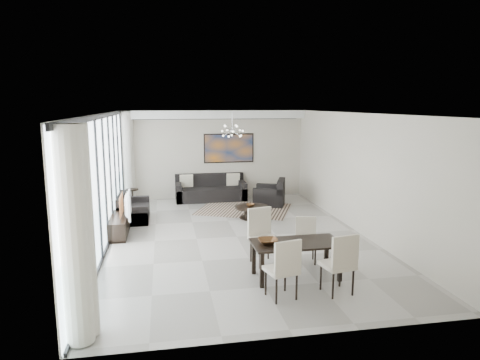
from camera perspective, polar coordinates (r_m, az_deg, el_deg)
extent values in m
cube|color=#A8A39B|center=(10.24, -0.41, -7.51)|extent=(6.00, 9.00, 0.02)
cube|color=white|center=(9.76, -0.43, 8.82)|extent=(6.00, 9.00, 0.02)
cube|color=beige|center=(14.30, -3.48, 3.43)|extent=(6.00, 0.02, 2.90)
cube|color=beige|center=(5.64, 7.41, -7.10)|extent=(6.00, 0.02, 2.90)
cube|color=beige|center=(10.81, 15.40, 0.91)|extent=(0.02, 9.00, 2.90)
cube|color=silver|center=(9.85, -17.77, -0.08)|extent=(0.01, 8.95, 2.85)
cube|color=black|center=(9.71, -17.98, 8.09)|extent=(0.04, 8.95, 0.10)
cube|color=black|center=(10.18, -17.11, -7.96)|extent=(0.04, 8.95, 0.06)
cube|color=black|center=(6.00, -22.28, -6.73)|extent=(0.04, 0.05, 2.88)
cube|color=black|center=(6.94, -20.60, -4.38)|extent=(0.04, 0.05, 2.88)
cube|color=black|center=(7.90, -19.33, -2.59)|extent=(0.04, 0.05, 2.88)
cube|color=black|center=(8.87, -18.33, -1.19)|extent=(0.04, 0.05, 2.88)
cube|color=black|center=(9.85, -17.54, -0.07)|extent=(0.04, 0.05, 2.88)
cube|color=black|center=(10.82, -16.88, 0.85)|extent=(0.04, 0.05, 2.88)
cube|color=black|center=(11.81, -16.34, 1.62)|extent=(0.04, 0.05, 2.88)
cube|color=black|center=(12.79, -15.88, 2.27)|extent=(0.04, 0.05, 2.88)
cube|color=black|center=(13.78, -15.48, 2.82)|extent=(0.04, 0.05, 2.88)
cylinder|color=beige|center=(5.83, -21.23, -7.14)|extent=(0.36, 0.36, 2.85)
cylinder|color=beige|center=(13.92, -14.86, 2.92)|extent=(0.36, 0.36, 2.85)
cube|color=white|center=(14.02, -3.45, 8.70)|extent=(5.98, 0.40, 0.26)
cube|color=#C36B1B|center=(14.33, -1.49, 4.26)|extent=(1.68, 0.04, 0.98)
cylinder|color=silver|center=(12.29, -1.04, 7.85)|extent=(0.02, 0.02, 0.55)
sphere|color=silver|center=(12.30, -1.03, 6.57)|extent=(0.12, 0.12, 0.12)
cube|color=black|center=(12.82, 0.55, -3.90)|extent=(3.19, 2.88, 0.01)
cylinder|color=black|center=(11.77, 1.60, -3.64)|extent=(0.95, 0.95, 0.04)
cylinder|color=black|center=(11.81, 1.60, -4.42)|extent=(0.42, 0.42, 0.29)
cylinder|color=black|center=(11.85, 1.59, -5.04)|extent=(0.66, 0.66, 0.03)
imported|color=brown|center=(11.77, 1.40, -3.36)|extent=(0.28, 0.28, 0.07)
cube|color=black|center=(14.02, -3.90, -1.86)|extent=(2.28, 0.93, 0.41)
cube|color=black|center=(14.31, -4.09, 0.07)|extent=(2.28, 0.19, 0.41)
cube|color=black|center=(13.93, -8.19, -1.63)|extent=(0.19, 0.93, 0.60)
cube|color=black|center=(14.15, 0.30, -1.34)|extent=(0.19, 0.93, 0.60)
cube|color=black|center=(12.00, -13.95, -4.34)|extent=(0.80, 1.42, 0.35)
cube|color=black|center=(11.94, -15.55, -2.74)|extent=(0.16, 1.42, 0.35)
cube|color=black|center=(11.37, -14.17, -4.74)|extent=(0.80, 0.16, 0.51)
cube|color=black|center=(12.59, -13.79, -3.29)|extent=(0.80, 0.16, 0.51)
cube|color=black|center=(13.39, 3.91, -2.46)|extent=(1.19, 1.22, 0.40)
cube|color=black|center=(13.27, 5.50, -0.81)|extent=(0.50, 0.96, 0.40)
cube|color=black|center=(13.75, 4.09, -1.74)|extent=(0.92, 0.48, 0.59)
cube|color=black|center=(12.99, 3.73, -2.43)|extent=(0.92, 0.48, 0.59)
cylinder|color=black|center=(13.62, -14.19, -1.24)|extent=(0.38, 0.38, 0.04)
cylinder|color=black|center=(13.67, -14.14, -2.29)|extent=(0.06, 0.06, 0.47)
cylinder|color=black|center=(13.72, -14.10, -3.24)|extent=(0.27, 0.27, 0.03)
cube|color=black|center=(10.74, -15.79, -5.87)|extent=(0.40, 1.43, 0.45)
imported|color=gray|center=(10.53, -15.09, -3.24)|extent=(0.19, 1.02, 0.59)
cube|color=black|center=(7.81, 7.53, -8.33)|extent=(1.61, 0.83, 0.04)
cube|color=black|center=(7.46, 2.94, -11.90)|extent=(0.07, 0.07, 0.63)
cube|color=black|center=(8.02, 1.85, -10.28)|extent=(0.07, 0.07, 0.63)
cube|color=black|center=(7.91, 13.19, -10.87)|extent=(0.07, 0.07, 0.63)
cube|color=black|center=(8.44, 11.44, -9.43)|extent=(0.07, 0.07, 0.63)
cube|color=beige|center=(7.07, 5.51, -11.87)|extent=(0.57, 0.57, 0.06)
cube|color=beige|center=(6.81, 6.40, -10.37)|extent=(0.47, 0.16, 0.57)
cylinder|color=black|center=(7.24, 3.45, -13.45)|extent=(0.04, 0.04, 0.44)
cylinder|color=black|center=(7.11, 7.55, -13.96)|extent=(0.04, 0.04, 0.44)
cube|color=beige|center=(7.38, 12.84, -11.00)|extent=(0.56, 0.56, 0.06)
cube|color=beige|center=(7.13, 13.85, -9.49)|extent=(0.48, 0.14, 0.59)
cylinder|color=black|center=(7.53, 10.72, -12.59)|extent=(0.04, 0.04, 0.45)
cylinder|color=black|center=(7.44, 14.82, -13.07)|extent=(0.04, 0.04, 0.45)
cube|color=beige|center=(8.45, 3.27, -7.89)|extent=(0.61, 0.61, 0.07)
cube|color=beige|center=(8.56, 2.61, -5.68)|extent=(0.50, 0.18, 0.61)
cylinder|color=black|center=(8.47, 5.06, -9.79)|extent=(0.04, 0.04, 0.47)
cylinder|color=black|center=(8.62, 1.47, -9.38)|extent=(0.04, 0.04, 0.47)
cube|color=beige|center=(8.64, 8.84, -8.23)|extent=(0.48, 0.48, 0.05)
cube|color=beige|center=(8.74, 8.74, -6.43)|extent=(0.41, 0.13, 0.50)
cylinder|color=black|center=(8.59, 10.00, -9.93)|extent=(0.04, 0.04, 0.38)
cylinder|color=black|center=(8.85, 7.64, -9.25)|extent=(0.04, 0.04, 0.38)
imported|color=brown|center=(7.66, 3.73, -8.16)|extent=(0.37, 0.37, 0.09)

